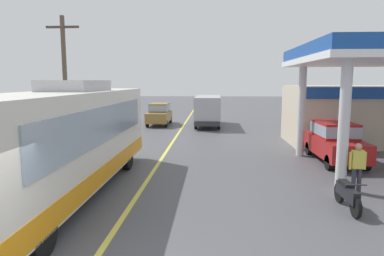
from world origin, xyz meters
The scene contains 10 objects.
ground centered at (0.00, 20.00, 0.00)m, with size 120.00×120.00×0.00m, color #4C4C51.
lane_divider_stripe centered at (0.00, 15.00, 0.00)m, with size 0.16×50.00×0.01m, color #D8CC4C.
coach_bus_main centered at (-2.25, 5.48, 1.72)m, with size 2.60×11.04×3.69m.
gas_station_roadside centered at (10.44, 13.41, 2.63)m, with size 9.10×11.95×5.10m.
car_at_pump centered at (8.00, 10.75, 1.01)m, with size 1.70×4.20×1.82m.
minibus_opposing_lane centered at (2.02, 23.08, 1.47)m, with size 2.04×6.13×2.44m.
motorcycle_parked_forecourt centered at (6.26, 4.73, 0.44)m, with size 0.55×1.80×0.92m.
pedestrian_by_shop centered at (7.16, 6.28, 0.93)m, with size 0.55×0.22×1.66m.
car_trailing_behind_bus centered at (-2.06, 23.50, 1.01)m, with size 1.70×4.20×1.82m.
utility_pole_roadside centered at (-5.74, 13.58, 3.76)m, with size 1.80×0.24×7.17m.
Camera 1 is at (2.39, -4.87, 3.64)m, focal length 31.75 mm.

